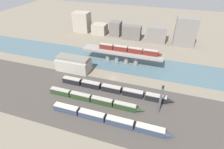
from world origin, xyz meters
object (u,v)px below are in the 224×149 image
train_yard_mid (93,99)px  train_on_bridge (129,50)px  warehouse_building (74,64)px  train_yard_near (109,120)px  signal_tower (160,100)px  train_yard_far (114,89)px

train_yard_mid → train_on_bridge: bearing=79.9°
train_yard_mid → warehouse_building: 35.50m
train_yard_near → signal_tower: 25.52m
train_on_bridge → warehouse_building: size_ratio=1.99×
train_yard_near → warehouse_building: size_ratio=2.60×
train_yard_mid → signal_tower: 33.58m
train_yard_near → train_yard_far: (-4.54, 21.63, 0.01)m
train_yard_near → train_yard_mid: (-12.11, 10.42, -0.02)m
train_yard_near → warehouse_building: warehouse_building is taller
signal_tower → train_yard_far: bearing=162.3°
train_yard_near → train_yard_far: 22.10m
train_on_bridge → signal_tower: bearing=-59.0°
warehouse_building → train_yard_mid: bearing=-45.5°
train_yard_mid → warehouse_building: bearing=134.5°
train_yard_near → signal_tower: signal_tower is taller
train_on_bridge → warehouse_building: train_on_bridge is taller
train_yard_far → signal_tower: 27.24m
train_yard_mid → train_yard_far: size_ratio=0.80×
train_yard_far → signal_tower: signal_tower is taller
train_yard_near → train_yard_mid: 15.98m
train_on_bridge → train_yard_far: 34.64m
warehouse_building → signal_tower: size_ratio=1.38×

